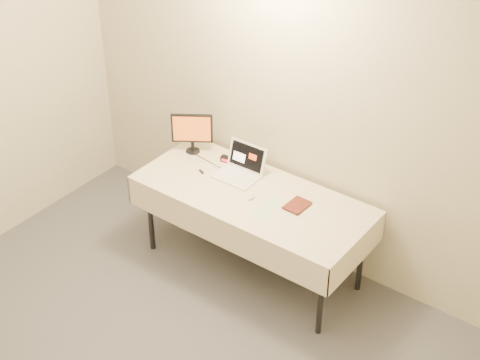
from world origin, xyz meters
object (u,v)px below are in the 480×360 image
Objects in this scene: table at (252,200)px; laptop at (241,168)px; monitor at (192,130)px; book at (290,192)px.

table is 5.41× the size of laptop.
book is (1.05, -0.13, -0.11)m from monitor.
laptop is 1.75× the size of book.
laptop reaches higher than book.
book is at bearing -10.89° from laptop.
book is (0.29, 0.07, 0.16)m from table.
laptop is at bearing 145.43° from table.
table is 0.83m from monitor.
table is at bearing -35.39° from laptop.
table is 0.31m from laptop.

